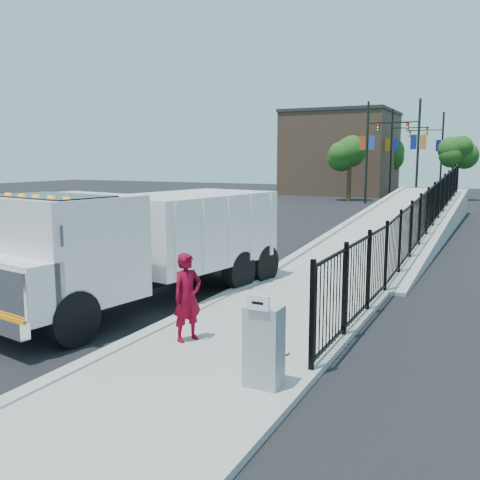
% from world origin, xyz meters
% --- Properties ---
extents(ground, '(120.00, 120.00, 0.00)m').
position_xyz_m(ground, '(0.00, 0.00, 0.00)').
color(ground, black).
rests_on(ground, ground).
extents(sidewalk, '(3.55, 12.00, 0.12)m').
position_xyz_m(sidewalk, '(1.93, -2.00, 0.06)').
color(sidewalk, '#9E998E').
rests_on(sidewalk, ground).
extents(curb, '(0.30, 12.00, 0.16)m').
position_xyz_m(curb, '(0.00, -2.00, 0.08)').
color(curb, '#ADAAA3').
rests_on(curb, ground).
extents(ramp, '(3.95, 24.06, 3.19)m').
position_xyz_m(ramp, '(2.12, 16.00, 0.00)').
color(ramp, '#9E998E').
rests_on(ramp, ground).
extents(iron_fence, '(0.10, 28.00, 1.80)m').
position_xyz_m(iron_fence, '(3.55, 12.00, 0.90)').
color(iron_fence, black).
rests_on(iron_fence, ground).
extents(truck, '(4.02, 8.65, 2.85)m').
position_xyz_m(truck, '(-1.65, 0.38, 1.60)').
color(truck, black).
rests_on(truck, ground).
extents(worker, '(0.62, 0.73, 1.69)m').
position_xyz_m(worker, '(0.96, -1.67, 0.97)').
color(worker, maroon).
rests_on(worker, sidewalk).
extents(utility_cabinet, '(0.55, 0.40, 1.25)m').
position_xyz_m(utility_cabinet, '(3.10, -2.92, 0.75)').
color(utility_cabinet, gray).
rests_on(utility_cabinet, sidewalk).
extents(arrow_sign, '(0.35, 0.04, 0.22)m').
position_xyz_m(arrow_sign, '(3.10, -3.14, 1.48)').
color(arrow_sign, white).
rests_on(arrow_sign, utility_cabinet).
extents(debris, '(0.33, 0.33, 0.08)m').
position_xyz_m(debris, '(2.83, -1.55, 0.16)').
color(debris, silver).
rests_on(debris, sidewalk).
extents(light_pole_0, '(3.77, 0.22, 8.00)m').
position_xyz_m(light_pole_0, '(-3.48, 32.93, 4.36)').
color(light_pole_0, black).
rests_on(light_pole_0, ground).
extents(light_pole_1, '(3.77, 0.22, 8.00)m').
position_xyz_m(light_pole_1, '(-0.15, 32.50, 4.36)').
color(light_pole_1, black).
rests_on(light_pole_1, ground).
extents(light_pole_2, '(3.78, 0.22, 8.00)m').
position_xyz_m(light_pole_2, '(-3.04, 40.59, 4.36)').
color(light_pole_2, black).
rests_on(light_pole_2, ground).
extents(light_pole_3, '(3.78, 0.22, 8.00)m').
position_xyz_m(light_pole_3, '(0.22, 45.49, 4.36)').
color(light_pole_3, black).
rests_on(light_pole_3, ground).
extents(tree_0, '(2.63, 2.63, 5.32)m').
position_xyz_m(tree_0, '(-5.58, 34.55, 3.95)').
color(tree_0, '#382314').
rests_on(tree_0, ground).
extents(tree_1, '(2.11, 2.11, 5.05)m').
position_xyz_m(tree_1, '(2.21, 39.13, 3.90)').
color(tree_1, '#382314').
rests_on(tree_1, ground).
extents(tree_2, '(3.32, 3.32, 5.66)m').
position_xyz_m(tree_2, '(-4.99, 47.64, 3.97)').
color(tree_2, '#382314').
rests_on(tree_2, ground).
extents(building, '(10.00, 10.00, 8.00)m').
position_xyz_m(building, '(-9.00, 44.00, 4.00)').
color(building, '#8C664C').
rests_on(building, ground).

